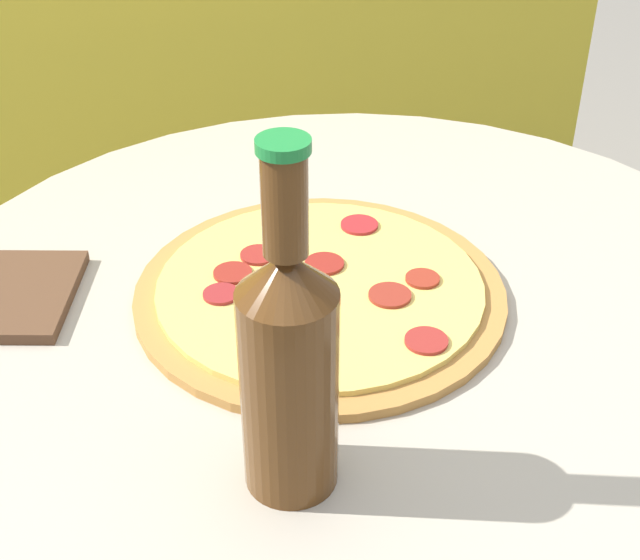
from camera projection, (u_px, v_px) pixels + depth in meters
name	position (u px, v px, depth m)	size (l,w,h in m)	color
table	(356.00, 441.00, 0.98)	(0.91, 0.91, 0.76)	#B2A893
fence_panel	(167.00, 34.00, 1.53)	(1.75, 0.04, 1.52)	gold
pizza	(320.00, 290.00, 0.88)	(0.37, 0.37, 0.02)	#B77F3D
beer_bottle	(289.00, 364.00, 0.62)	(0.07, 0.07, 0.28)	#563314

